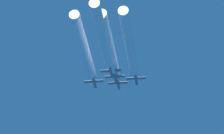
{
  "coord_description": "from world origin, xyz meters",
  "views": [
    {
      "loc": [
        33.95,
        -316.78,
        2.62
      ],
      "look_at": [
        -0.06,
        -14.22,
        164.87
      ],
      "focal_mm": 124.83,
      "sensor_mm": 36.0,
      "label": 1
    }
  ],
  "objects_px": {
    "jet_right_wingman": "(136,79)",
    "jet_slot": "(115,77)",
    "jet_lead": "(118,84)",
    "jet_left_wingman": "(94,82)",
    "jet_high_trail": "(111,71)"
  },
  "relations": [
    {
      "from": "jet_left_wingman",
      "to": "jet_right_wingman",
      "type": "distance_m",
      "value": 19.51
    },
    {
      "from": "jet_high_trail",
      "to": "jet_lead",
      "type": "bearing_deg",
      "value": 87.67
    },
    {
      "from": "jet_left_wingman",
      "to": "jet_slot",
      "type": "xyz_separation_m",
      "value": [
        10.48,
        -6.34,
        -1.45
      ]
    },
    {
      "from": "jet_left_wingman",
      "to": "jet_high_trail",
      "type": "relative_size",
      "value": 1.0
    },
    {
      "from": "jet_high_trail",
      "to": "jet_right_wingman",
      "type": "bearing_deg",
      "value": 57.37
    },
    {
      "from": "jet_high_trail",
      "to": "jet_left_wingman",
      "type": "bearing_deg",
      "value": 121.71
    },
    {
      "from": "jet_lead",
      "to": "jet_left_wingman",
      "type": "bearing_deg",
      "value": -152.06
    },
    {
      "from": "jet_slot",
      "to": "jet_high_trail",
      "type": "height_order",
      "value": "jet_slot"
    },
    {
      "from": "jet_lead",
      "to": "jet_left_wingman",
      "type": "distance_m",
      "value": 12.04
    },
    {
      "from": "jet_lead",
      "to": "jet_high_trail",
      "type": "relative_size",
      "value": 1.0
    },
    {
      "from": "jet_right_wingman",
      "to": "jet_left_wingman",
      "type": "bearing_deg",
      "value": 178.88
    },
    {
      "from": "jet_right_wingman",
      "to": "jet_slot",
      "type": "relative_size",
      "value": 1.0
    },
    {
      "from": "jet_lead",
      "to": "jet_high_trail",
      "type": "bearing_deg",
      "value": -92.33
    },
    {
      "from": "jet_lead",
      "to": "jet_right_wingman",
      "type": "bearing_deg",
      "value": -33.79
    },
    {
      "from": "jet_lead",
      "to": "jet_high_trail",
      "type": "distance_m",
      "value": 21.82
    }
  ]
}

